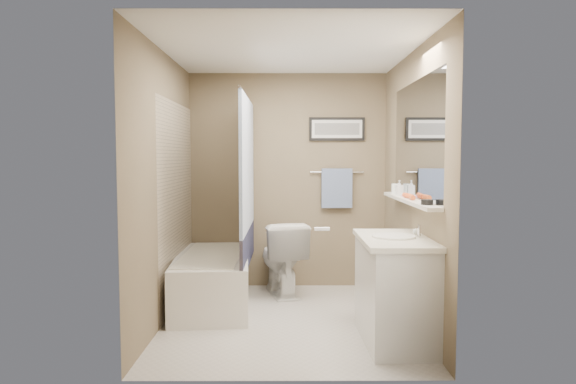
{
  "coord_description": "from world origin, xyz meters",
  "views": [
    {
      "loc": [
        -0.01,
        -4.53,
        1.48
      ],
      "look_at": [
        0.0,
        0.15,
        1.15
      ],
      "focal_mm": 32.0,
      "sensor_mm": 36.0,
      "label": 1
    }
  ],
  "objects_px": {
    "hair_brush_front": "(411,197)",
    "soap_bottle": "(399,188)",
    "toilet": "(281,257)",
    "candle_bowl_near": "(427,202)",
    "bathtub": "(212,280)",
    "hair_brush_back": "(408,196)",
    "glass_jar": "(396,189)",
    "vanity": "(395,292)"
  },
  "relations": [
    {
      "from": "hair_brush_front",
      "to": "vanity",
      "type": "bearing_deg",
      "value": -122.86
    },
    {
      "from": "bathtub",
      "to": "soap_bottle",
      "type": "height_order",
      "value": "soap_bottle"
    },
    {
      "from": "hair_brush_front",
      "to": "hair_brush_back",
      "type": "relative_size",
      "value": 1.0
    },
    {
      "from": "hair_brush_front",
      "to": "glass_jar",
      "type": "distance_m",
      "value": 0.62
    },
    {
      "from": "bathtub",
      "to": "vanity",
      "type": "xyz_separation_m",
      "value": [
        1.6,
        -1.02,
        0.15
      ]
    },
    {
      "from": "bathtub",
      "to": "hair_brush_front",
      "type": "height_order",
      "value": "hair_brush_front"
    },
    {
      "from": "vanity",
      "to": "hair_brush_back",
      "type": "distance_m",
      "value": 0.86
    },
    {
      "from": "vanity",
      "to": "soap_bottle",
      "type": "relative_size",
      "value": 6.46
    },
    {
      "from": "candle_bowl_near",
      "to": "hair_brush_front",
      "type": "height_order",
      "value": "hair_brush_front"
    },
    {
      "from": "vanity",
      "to": "hair_brush_back",
      "type": "xyz_separation_m",
      "value": [
        0.19,
        0.4,
        0.74
      ]
    },
    {
      "from": "bathtub",
      "to": "hair_brush_front",
      "type": "distance_m",
      "value": 2.12
    },
    {
      "from": "hair_brush_front",
      "to": "soap_bottle",
      "type": "height_order",
      "value": "soap_bottle"
    },
    {
      "from": "toilet",
      "to": "glass_jar",
      "type": "relative_size",
      "value": 7.91
    },
    {
      "from": "toilet",
      "to": "vanity",
      "type": "distance_m",
      "value": 1.7
    },
    {
      "from": "candle_bowl_near",
      "to": "glass_jar",
      "type": "distance_m",
      "value": 1.1
    },
    {
      "from": "bathtub",
      "to": "soap_bottle",
      "type": "bearing_deg",
      "value": -13.39
    },
    {
      "from": "bathtub",
      "to": "hair_brush_front",
      "type": "xyz_separation_m",
      "value": [
        1.79,
        -0.74,
        0.89
      ]
    },
    {
      "from": "toilet",
      "to": "bathtub",
      "type": "bearing_deg",
      "value": 17.44
    },
    {
      "from": "vanity",
      "to": "hair_brush_front",
      "type": "distance_m",
      "value": 0.81
    },
    {
      "from": "vanity",
      "to": "hair_brush_back",
      "type": "height_order",
      "value": "hair_brush_back"
    },
    {
      "from": "toilet",
      "to": "hair_brush_front",
      "type": "relative_size",
      "value": 3.59
    },
    {
      "from": "vanity",
      "to": "candle_bowl_near",
      "type": "distance_m",
      "value": 0.78
    },
    {
      "from": "hair_brush_back",
      "to": "soap_bottle",
      "type": "relative_size",
      "value": 1.58
    },
    {
      "from": "candle_bowl_near",
      "to": "glass_jar",
      "type": "height_order",
      "value": "glass_jar"
    },
    {
      "from": "toilet",
      "to": "hair_brush_back",
      "type": "distance_m",
      "value": 1.68
    },
    {
      "from": "candle_bowl_near",
      "to": "hair_brush_back",
      "type": "bearing_deg",
      "value": 90.0
    },
    {
      "from": "soap_bottle",
      "to": "candle_bowl_near",
      "type": "bearing_deg",
      "value": -90.0
    },
    {
      "from": "hair_brush_front",
      "to": "hair_brush_back",
      "type": "distance_m",
      "value": 0.12
    },
    {
      "from": "toilet",
      "to": "soap_bottle",
      "type": "height_order",
      "value": "soap_bottle"
    },
    {
      "from": "hair_brush_back",
      "to": "glass_jar",
      "type": "xyz_separation_m",
      "value": [
        0.0,
        0.5,
        0.03
      ]
    },
    {
      "from": "toilet",
      "to": "glass_jar",
      "type": "height_order",
      "value": "glass_jar"
    },
    {
      "from": "hair_brush_back",
      "to": "glass_jar",
      "type": "bearing_deg",
      "value": 90.0
    },
    {
      "from": "toilet",
      "to": "candle_bowl_near",
      "type": "bearing_deg",
      "value": 110.6
    },
    {
      "from": "candle_bowl_near",
      "to": "hair_brush_front",
      "type": "distance_m",
      "value": 0.48
    },
    {
      "from": "hair_brush_front",
      "to": "soap_bottle",
      "type": "bearing_deg",
      "value": 90.0
    },
    {
      "from": "toilet",
      "to": "candle_bowl_near",
      "type": "xyz_separation_m",
      "value": [
        1.1,
        -1.63,
        0.74
      ]
    },
    {
      "from": "vanity",
      "to": "hair_brush_back",
      "type": "bearing_deg",
      "value": 63.76
    },
    {
      "from": "bathtub",
      "to": "candle_bowl_near",
      "type": "bearing_deg",
      "value": -38.99
    },
    {
      "from": "vanity",
      "to": "hair_brush_front",
      "type": "bearing_deg",
      "value": 55.59
    },
    {
      "from": "bathtub",
      "to": "toilet",
      "type": "distance_m",
      "value": 0.81
    },
    {
      "from": "soap_bottle",
      "to": "hair_brush_front",
      "type": "bearing_deg",
      "value": -90.0
    },
    {
      "from": "glass_jar",
      "to": "soap_bottle",
      "type": "xyz_separation_m",
      "value": [
        0.0,
        -0.16,
        0.02
      ]
    }
  ]
}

